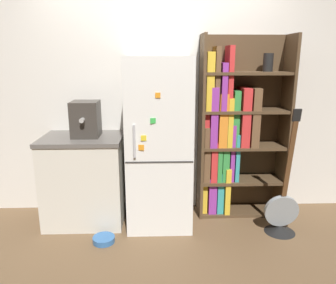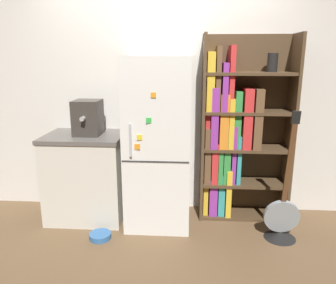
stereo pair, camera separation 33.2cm
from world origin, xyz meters
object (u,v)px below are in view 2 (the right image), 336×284
refrigerator (159,143)px  pet_bowl (100,235)px  bookshelf (234,133)px  espresso_machine (88,118)px  guitar (281,221)px

refrigerator → pet_bowl: refrigerator is taller
bookshelf → espresso_machine: size_ratio=5.41×
espresso_machine → pet_bowl: 1.17m
pet_bowl → espresso_machine: bearing=113.2°
guitar → pet_bowl: (-1.71, -0.12, -0.15)m
bookshelf → pet_bowl: bookshelf is taller
bookshelf → guitar: bookshelf is taller
espresso_machine → pet_bowl: bearing=-66.8°
bookshelf → guitar: bearing=-49.2°
bookshelf → pet_bowl: size_ratio=9.20×
bookshelf → guitar: 0.98m
bookshelf → pet_bowl: 1.68m
espresso_machine → pet_bowl: espresso_machine is taller
refrigerator → bookshelf: (0.77, 0.19, 0.07)m
refrigerator → espresso_machine: size_ratio=4.80×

